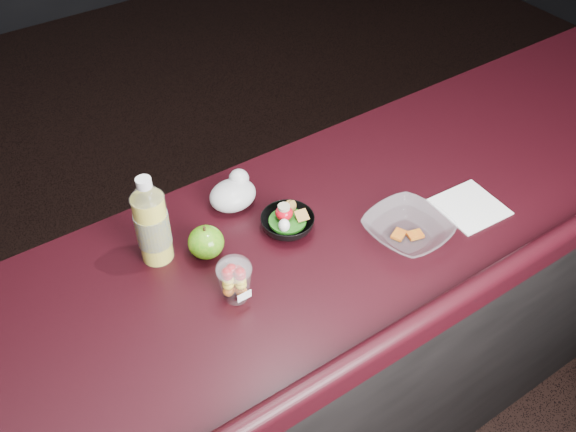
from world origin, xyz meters
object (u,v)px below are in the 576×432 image
object	(u,v)px
green_apple	(206,242)
fruit_cup	(235,279)
takeout_bowl	(408,230)
lemonade_bottle	(152,226)
snack_bowl	(287,222)

from	to	relation	value
green_apple	fruit_cup	bearing A→B (deg)	-93.85
green_apple	takeout_bowl	world-z (taller)	green_apple
green_apple	lemonade_bottle	bearing A→B (deg)	149.17
fruit_cup	green_apple	xyz separation A→B (m)	(0.01, 0.15, -0.02)
lemonade_bottle	fruit_cup	world-z (taller)	lemonade_bottle
lemonade_bottle	green_apple	distance (m)	0.13
fruit_cup	green_apple	world-z (taller)	fruit_cup
lemonade_bottle	green_apple	size ratio (longest dim) A/B	2.67
green_apple	snack_bowl	world-z (taller)	green_apple
lemonade_bottle	takeout_bowl	distance (m)	0.62
fruit_cup	snack_bowl	distance (m)	0.25
snack_bowl	lemonade_bottle	bearing A→B (deg)	162.19
lemonade_bottle	snack_bowl	size ratio (longest dim) A/B	1.53
lemonade_bottle	fruit_cup	distance (m)	0.24
takeout_bowl	lemonade_bottle	bearing A→B (deg)	151.94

